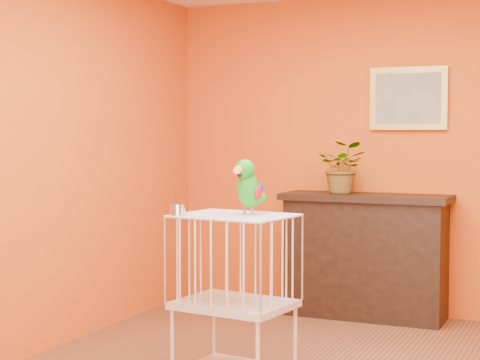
% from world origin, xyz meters
% --- Properties ---
extents(room_shell, '(4.50, 4.50, 4.50)m').
position_xyz_m(room_shell, '(0.00, 0.00, 1.58)').
color(room_shell, '#C64812').
rests_on(room_shell, ground).
extents(console_cabinet, '(1.33, 0.48, 0.99)m').
position_xyz_m(console_cabinet, '(-0.29, 2.02, 0.50)').
color(console_cabinet, black).
rests_on(console_cabinet, ground).
extents(potted_plant, '(0.42, 0.46, 0.33)m').
position_xyz_m(potted_plant, '(-0.48, 2.05, 1.15)').
color(potted_plant, '#26722D').
rests_on(potted_plant, console_cabinet).
extents(framed_picture, '(0.62, 0.04, 0.50)m').
position_xyz_m(framed_picture, '(0.00, 2.22, 1.75)').
color(framed_picture, gold).
rests_on(framed_picture, room_shell).
extents(birdcage, '(0.70, 0.57, 0.99)m').
position_xyz_m(birdcage, '(-0.55, 0.06, 0.52)').
color(birdcage, beige).
rests_on(birdcage, ground).
extents(feed_cup, '(0.09, 0.09, 0.06)m').
position_xyz_m(feed_cup, '(-0.83, -0.10, 1.03)').
color(feed_cup, silver).
rests_on(feed_cup, birdcage).
extents(parrot, '(0.17, 0.30, 0.33)m').
position_xyz_m(parrot, '(-0.48, 0.11, 1.16)').
color(parrot, '#59544C').
rests_on(parrot, birdcage).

